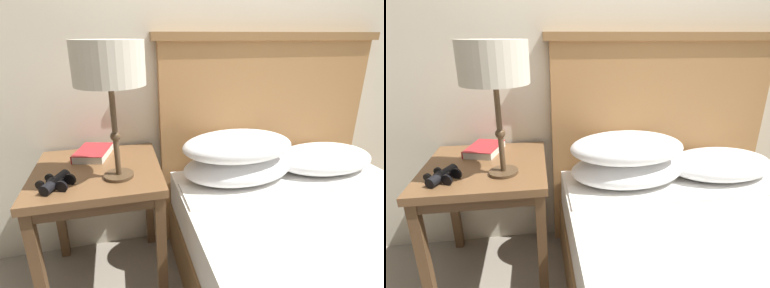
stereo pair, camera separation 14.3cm
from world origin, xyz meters
TOP-DOWN VIEW (x-y plane):
  - wall_back at (0.00, 0.98)m, footprint 8.00×0.06m
  - nightstand at (-0.52, 0.64)m, footprint 0.58×0.58m
  - bed at (0.47, 0.06)m, footprint 1.37×1.99m
  - table_lamp at (-0.42, 0.53)m, footprint 0.28×0.28m
  - book_on_nightstand at (-0.55, 0.80)m, footprint 0.20×0.24m
  - binoculars_pair at (-0.68, 0.49)m, footprint 0.16×0.16m

SIDE VIEW (x-z plane):
  - bed at x=0.47m, z-range -0.33..0.93m
  - nightstand at x=-0.52m, z-range 0.24..0.89m
  - book_on_nightstand at x=-0.55m, z-range 0.65..0.69m
  - binoculars_pair at x=-0.68m, z-range 0.65..0.70m
  - table_lamp at x=-0.42m, z-range 0.84..1.42m
  - wall_back at x=0.00m, z-range 0.00..2.60m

